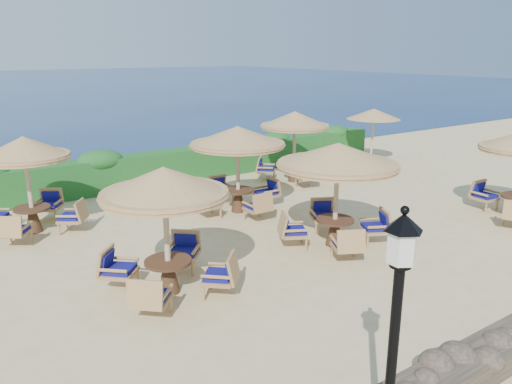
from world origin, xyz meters
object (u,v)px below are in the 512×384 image
object	(u,v)px
cafe_set_3	(27,173)
cafe_set_4	(238,153)
lamp_post	(391,371)
cafe_set_0	(165,211)
cafe_set_1	(337,174)
extra_parasol	(374,114)
cafe_set_5	(295,133)

from	to	relation	value
cafe_set_3	cafe_set_4	world-z (taller)	same
lamp_post	cafe_set_4	bearing A→B (deg)	66.66
cafe_set_0	lamp_post	bearing A→B (deg)	-90.60
cafe_set_0	cafe_set_1	world-z (taller)	same
extra_parasol	cafe_set_0	distance (m)	14.00
lamp_post	extra_parasol	size ratio (longest dim) A/B	1.38
cafe_set_0	cafe_set_5	distance (m)	9.64
lamp_post	cafe_set_4	world-z (taller)	lamp_post
cafe_set_5	cafe_set_3	bearing A→B (deg)	-178.04
cafe_set_4	cafe_set_3	bearing A→B (deg)	163.69
cafe_set_4	extra_parasol	bearing A→B (deg)	16.28
lamp_post	cafe_set_1	world-z (taller)	lamp_post
lamp_post	cafe_set_1	bearing A→B (deg)	51.23
cafe_set_1	cafe_set_3	size ratio (longest dim) A/B	1.12
lamp_post	cafe_set_5	size ratio (longest dim) A/B	1.21
lamp_post	cafe_set_0	size ratio (longest dim) A/B	1.25
cafe_set_5	cafe_set_1	bearing A→B (deg)	-119.34
extra_parasol	cafe_set_3	distance (m)	14.13
lamp_post	cafe_set_1	size ratio (longest dim) A/B	1.09
lamp_post	cafe_set_4	size ratio (longest dim) A/B	1.15
cafe_set_3	cafe_set_5	xyz separation A→B (m)	(9.34, 0.32, 0.18)
cafe_set_1	cafe_set_3	distance (m)	8.16
cafe_set_0	cafe_set_1	xyz separation A→B (m)	(4.59, -0.01, 0.13)
lamp_post	cafe_set_0	bearing A→B (deg)	89.40
cafe_set_0	cafe_set_3	bearing A→B (deg)	106.19
cafe_set_0	cafe_set_3	size ratio (longest dim) A/B	0.98
cafe_set_5	cafe_set_4	bearing A→B (deg)	-152.35
cafe_set_1	cafe_set_4	bearing A→B (deg)	98.25
cafe_set_3	lamp_post	bearing A→B (deg)	-82.36
lamp_post	cafe_set_5	bearing A→B (deg)	55.64
lamp_post	cafe_set_0	world-z (taller)	lamp_post
cafe_set_3	cafe_set_5	size ratio (longest dim) A/B	0.99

